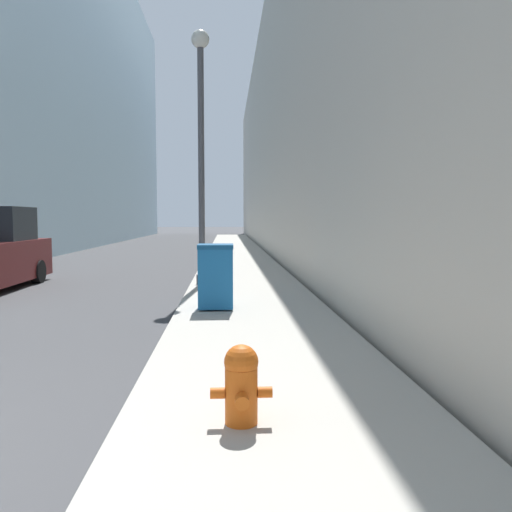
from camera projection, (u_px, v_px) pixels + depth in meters
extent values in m
cube|color=#ADA89E|center=(238.00, 259.00, 21.02)|extent=(2.85, 60.00, 0.12)
cube|color=beige|center=(364.00, 136.00, 28.93)|extent=(12.00, 60.00, 13.15)
cylinder|color=#D15614|center=(241.00, 395.00, 4.08)|extent=(0.27, 0.27, 0.46)
sphere|color=#D15614|center=(241.00, 362.00, 4.06)|extent=(0.28, 0.28, 0.28)
cylinder|color=#D15614|center=(241.00, 352.00, 4.05)|extent=(0.08, 0.08, 0.06)
cylinder|color=#D15614|center=(242.00, 401.00, 3.89)|extent=(0.11, 0.12, 0.11)
cylinder|color=#D15614|center=(218.00, 393.00, 4.07)|extent=(0.12, 0.09, 0.09)
cylinder|color=#D15614|center=(265.00, 392.00, 4.09)|extent=(0.12, 0.09, 0.09)
cube|color=#19609E|center=(216.00, 278.00, 9.23)|extent=(0.63, 0.61, 1.09)
cube|color=navy|center=(216.00, 246.00, 9.19)|extent=(0.65, 0.63, 0.08)
cylinder|color=black|center=(202.00, 302.00, 9.51)|extent=(0.05, 0.16, 0.16)
cylinder|color=black|center=(230.00, 302.00, 9.54)|extent=(0.05, 0.16, 0.16)
cylinder|color=#4C4C51|center=(202.00, 279.00, 12.68)|extent=(0.30, 0.30, 0.25)
cylinder|color=#4C4C51|center=(201.00, 168.00, 12.47)|extent=(0.16, 0.16, 5.89)
sphere|color=silver|center=(200.00, 39.00, 12.23)|extent=(0.45, 0.45, 0.45)
cylinder|color=black|center=(38.00, 272.00, 13.83)|extent=(0.24, 0.64, 0.64)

